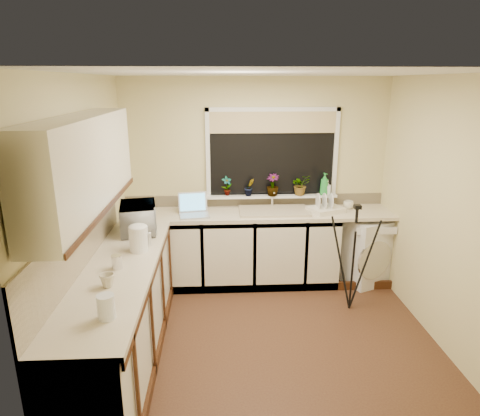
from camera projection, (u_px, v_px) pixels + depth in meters
name	position (u px, v px, depth m)	size (l,w,h in m)	color
floor	(267.00, 337.00, 4.10)	(3.20, 3.20, 0.00)	#533421
ceiling	(273.00, 73.00, 3.40)	(3.20, 3.20, 0.00)	white
wall_back	(255.00, 180.00, 5.19)	(3.20, 3.20, 0.00)	beige
wall_front	(303.00, 301.00, 2.32)	(3.20, 3.20, 0.00)	beige
wall_left	(88.00, 220.00, 3.67)	(3.00, 3.00, 0.00)	beige
wall_right	(444.00, 214.00, 3.83)	(3.00, 3.00, 0.00)	beige
base_cabinet_back	(230.00, 249.00, 5.11)	(2.55, 0.60, 0.86)	silver
base_cabinet_left	(122.00, 318.00, 3.63)	(0.54, 2.40, 0.86)	silver
worktop_back	(257.00, 214.00, 5.00)	(3.20, 0.60, 0.04)	beige
worktop_left	(118.00, 270.00, 3.50)	(0.60, 2.40, 0.04)	beige
upper_cabinet	(84.00, 165.00, 3.08)	(0.28, 1.90, 0.70)	silver
splashback_left	(80.00, 243.00, 3.41)	(0.02, 2.40, 0.45)	beige
splashback_back	(255.00, 200.00, 5.25)	(3.20, 0.02, 0.14)	beige
window_glass	(272.00, 154.00, 5.09)	(1.50, 0.02, 1.00)	black
window_blind	(273.00, 122.00, 4.96)	(1.50, 0.02, 0.25)	tan
windowsill	(272.00, 196.00, 5.18)	(1.60, 0.14, 0.03)	white
sink	(274.00, 211.00, 5.00)	(0.82, 0.46, 0.03)	tan
faucet	(272.00, 198.00, 5.14)	(0.03, 0.03, 0.24)	silver
washing_machine	(366.00, 249.00, 5.19)	(0.57, 0.55, 0.81)	white
laptop	(194.00, 209.00, 4.89)	(0.38, 0.37, 0.24)	#ABACB3
kettle	(139.00, 239.00, 3.82)	(0.17, 0.17, 0.23)	white
dish_rack	(326.00, 210.00, 4.99)	(0.39, 0.29, 0.06)	#EEE5CE
tripod	(353.00, 258.00, 4.46)	(0.58, 0.58, 1.18)	black
glass_jug	(106.00, 307.00, 2.73)	(0.11, 0.11, 0.17)	white
steel_jar	(117.00, 262.00, 3.47)	(0.09, 0.09, 0.12)	silver
microwave	(138.00, 218.00, 4.32)	(0.52, 0.35, 0.29)	silver
plant_a	(227.00, 186.00, 5.12)	(0.12, 0.08, 0.24)	#999999
plant_b	(249.00, 187.00, 5.10)	(0.12, 0.10, 0.22)	#999999
plant_c	(273.00, 185.00, 5.10)	(0.15, 0.15, 0.27)	#999999
plant_d	(300.00, 185.00, 5.14)	(0.23, 0.20, 0.25)	#999999
soap_bottle_green	(324.00, 184.00, 5.14)	(0.10, 0.11, 0.27)	green
soap_bottle_clear	(327.00, 188.00, 5.15)	(0.08, 0.08, 0.18)	#999999
cup_back	(348.00, 205.00, 5.12)	(0.12, 0.12, 0.10)	white
cup_left	(107.00, 281.00, 3.16)	(0.11, 0.11, 0.10)	beige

